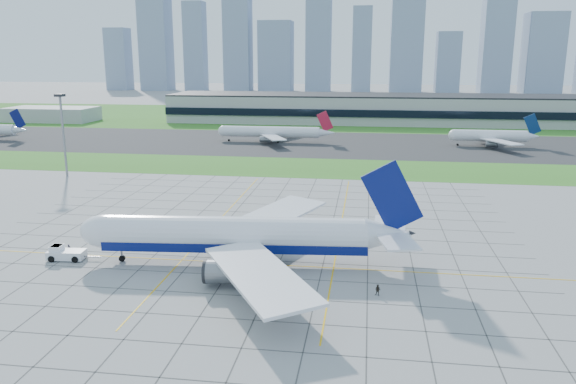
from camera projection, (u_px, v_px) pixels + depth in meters
The scene contains 15 objects.
ground at pixel (237, 259), 104.17m from camera, with size 1400.00×1400.00×0.00m, color #9A9994.
grass_median at pixel (298, 167), 190.77m from camera, with size 700.00×35.00×0.04m, color #346E1F.
asphalt_taxiway at pixel (314, 143), 243.69m from camera, with size 700.00×75.00×0.04m, color #383838.
grass_far at pixel (331, 117), 349.55m from camera, with size 700.00×145.00×0.04m, color #346E1F.
apron_markings at pixel (252, 240), 114.78m from camera, with size 120.00×130.00×0.03m.
terminal at pixel (399, 109), 318.01m from camera, with size 260.00×43.00×15.80m.
service_block at pixel (52, 114), 327.36m from camera, with size 50.00×25.00×8.00m, color #B7B7B2.
light_mast at pixel (62, 125), 172.57m from camera, with size 2.50×2.50×25.60m.
city_skyline at pixel (341, 35), 591.91m from camera, with size 523.00×32.40×160.00m.
airliner at pixel (237, 236), 100.61m from camera, with size 61.77×62.37×19.44m.
pushback_tug at pixel (65, 253), 103.65m from camera, with size 9.84×3.90×2.71m.
crew_near at pixel (69, 249), 106.74m from camera, with size 0.67×0.44×1.85m, color black.
crew_far at pixel (378, 290), 88.07m from camera, with size 0.88×0.69×1.82m, color black.
distant_jet_1 at pixel (272, 132), 246.43m from camera, with size 48.88×42.66×14.08m.
distant_jet_2 at pixel (492, 136), 234.31m from camera, with size 34.69×42.66×14.08m.
Camera 1 is at (23.26, -96.01, 36.55)m, focal length 35.00 mm.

